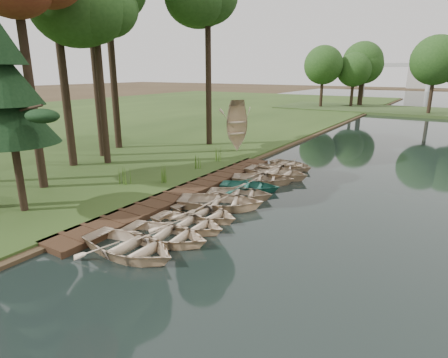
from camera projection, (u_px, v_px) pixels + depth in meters
The scene contains 24 objects.
ground at pixel (212, 200), 18.94m from camera, with size 300.00×300.00×0.00m, color #3D2F1D.
boardwalk at pixel (187, 192), 19.72m from camera, with size 1.60×16.00×0.30m, color #342114.
peninsula at pixel (446, 113), 55.36m from camera, with size 50.00×14.00×0.45m, color #32471F.
far_trees at pixel (427, 70), 55.34m from camera, with size 45.60×5.60×8.80m.
building_b at pixel (421, 71), 137.53m from camera, with size 8.00×8.00×12.00m, color #A5A5A0.
rowboat_0 at pixel (129, 244), 13.08m from camera, with size 2.74×3.84×0.79m, color beige.
rowboat_1 at pixel (165, 232), 14.10m from camera, with size 2.52×3.53×0.73m, color beige.
rowboat_2 at pixel (188, 221), 15.22m from camera, with size 2.35×3.29×0.68m, color beige.
rowboat_3 at pixel (204, 211), 16.34m from camera, with size 2.32×3.25×0.67m, color beige.
rowboat_4 at pixel (221, 200), 17.50m from camera, with size 2.87×4.02×0.83m, color beige.
rowboat_5 at pixel (240, 192), 18.86m from camera, with size 2.36×3.30×0.68m, color beige.
rowboat_6 at pixel (250, 185), 20.09m from camera, with size 2.28×3.19×0.66m, color #308571.
rowboat_7 at pixel (263, 177), 21.39m from camera, with size 2.52×3.52×0.73m, color beige.
rowboat_8 at pixel (276, 171), 22.57m from camera, with size 2.82×3.94×0.82m, color beige.
rowboat_9 at pixel (282, 167), 23.96m from camera, with size 2.22×3.11×0.64m, color beige.
rowboat_10 at pixel (291, 163), 24.76m from camera, with size 2.21×3.10×0.64m, color beige.
stored_rowboat at pixel (236, 145), 28.97m from camera, with size 2.77×3.88×0.80m, color beige.
tree_4 at pixel (94, 10), 22.66m from camera, with size 4.93×4.93×11.72m.
tree_6 at pixel (208, 0), 28.64m from camera, with size 5.21×5.21×13.49m.
pine_tree at pixel (6, 94), 15.28m from camera, with size 3.80×3.80×8.11m.
reeds_0 at pixel (125, 175), 20.42m from camera, with size 0.60×0.60×0.97m, color #3F661E.
reeds_1 at pixel (162, 174), 20.70m from camera, with size 0.60×0.60×0.99m, color #3F661E.
reeds_2 at pixel (199, 162), 23.74m from camera, with size 0.60×0.60×0.85m, color #3F661E.
reeds_3 at pixel (218, 153), 25.69m from camera, with size 0.60×0.60×1.03m, color #3F661E.
Camera 1 is at (10.06, -14.81, 6.29)m, focal length 30.00 mm.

